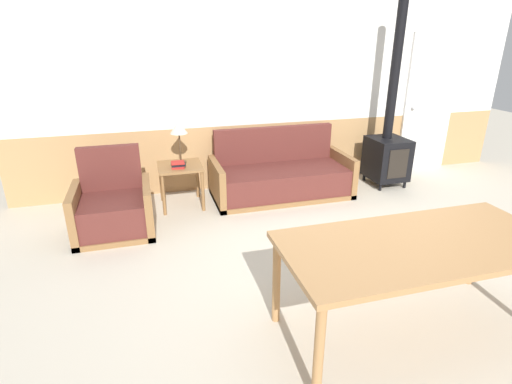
{
  "coord_description": "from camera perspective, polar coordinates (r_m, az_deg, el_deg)",
  "views": [
    {
      "loc": [
        -1.87,
        -2.63,
        2.03
      ],
      "look_at": [
        -0.83,
        0.99,
        0.53
      ],
      "focal_mm": 28.0,
      "sensor_mm": 36.0,
      "label": 1
    }
  ],
  "objects": [
    {
      "name": "entry_door",
      "position": [
        6.78,
        23.43,
        11.46
      ],
      "size": [
        0.84,
        0.09,
        2.06
      ],
      "color": "white",
      "rests_on": "ground_plane"
    },
    {
      "name": "wood_stove",
      "position": [
        5.93,
        18.32,
        6.3
      ],
      "size": [
        0.49,
        0.55,
        2.43
      ],
      "color": "black",
      "rests_on": "ground_plane"
    },
    {
      "name": "book_stack",
      "position": [
        4.88,
        -11.05,
        3.85
      ],
      "size": [
        0.18,
        0.18,
        0.08
      ],
      "color": "#B22823",
      "rests_on": "side_table"
    },
    {
      "name": "dining_table",
      "position": [
        2.94,
        22.37,
        -7.76
      ],
      "size": [
        1.9,
        0.87,
        0.74
      ],
      "color": "#B27F4C",
      "rests_on": "ground_plane"
    },
    {
      "name": "side_table",
      "position": [
        5.01,
        -10.76,
        2.81
      ],
      "size": [
        0.53,
        0.53,
        0.53
      ],
      "color": "olive",
      "rests_on": "ground_plane"
    },
    {
      "name": "ground_plane",
      "position": [
        3.81,
        16.71,
        -11.57
      ],
      "size": [
        16.0,
        16.0,
        0.0
      ],
      "primitive_type": "plane",
      "color": "beige"
    },
    {
      "name": "wall_back",
      "position": [
        5.62,
        3.73,
        14.67
      ],
      "size": [
        7.2,
        0.06,
        2.7
      ],
      "color": "tan",
      "rests_on": "ground_plane"
    },
    {
      "name": "table_lamp",
      "position": [
        4.96,
        -10.98,
        8.77
      ],
      "size": [
        0.21,
        0.21,
        0.52
      ],
      "color": "#4C3823",
      "rests_on": "side_table"
    },
    {
      "name": "armchair",
      "position": [
        4.59,
        -19.68,
        -2.37
      ],
      "size": [
        0.82,
        0.74,
        0.89
      ],
      "rotation": [
        0.0,
        0.0,
        0.26
      ],
      "color": "olive",
      "rests_on": "ground_plane"
    },
    {
      "name": "couch",
      "position": [
        5.32,
        3.57,
        2.1
      ],
      "size": [
        1.82,
        0.8,
        0.87
      ],
      "color": "olive",
      "rests_on": "ground_plane"
    }
  ]
}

